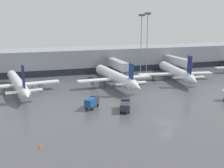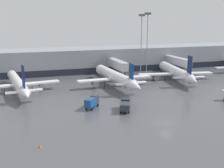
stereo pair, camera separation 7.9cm
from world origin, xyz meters
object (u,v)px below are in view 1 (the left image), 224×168
parked_jet_0 (115,77)px  service_truck_0 (125,105)px  service_truck_2 (92,101)px  apron_light_mast_1 (147,27)px  traffic_cone_1 (40,146)px  parked_jet_4 (176,72)px  parked_jet_1 (18,83)px  apron_light_mast_0 (141,28)px

parked_jet_0 → service_truck_0: 23.58m
service_truck_0 → service_truck_2: bearing=81.4°
service_truck_2 → apron_light_mast_1: bearing=-0.2°
parked_jet_0 → service_truck_0: bearing=163.5°
parked_jet_0 → apron_light_mast_1: (19.35, 18.92, 14.32)m
traffic_cone_1 → apron_light_mast_1: (44.35, 55.09, 17.02)m
apron_light_mast_1 → service_truck_0: bearing=-120.6°
parked_jet_0 → parked_jet_4: (22.93, 3.16, -0.43)m
parked_jet_1 → apron_light_mast_1: size_ratio=1.48×
parked_jet_1 → traffic_cone_1: bearing=177.3°
traffic_cone_1 → parked_jet_1: bearing=94.9°
service_truck_2 → parked_jet_0: bearing=6.9°
service_truck_0 → traffic_cone_1: 23.69m
parked_jet_1 → service_truck_0: (22.78, -24.36, -1.28)m
parked_jet_4 → apron_light_mast_1: (-3.59, 15.76, 14.74)m
parked_jet_0 → traffic_cone_1: parked_jet_0 is taller
parked_jet_4 → service_truck_0: parked_jet_4 is taller
service_truck_2 → apron_light_mast_1: apron_light_mast_1 is taller
parked_jet_1 → apron_light_mast_0: size_ratio=1.52×
parked_jet_1 → service_truck_2: (16.20, -20.19, -1.12)m
parked_jet_0 → service_truck_2: bearing=144.1°
parked_jet_1 → apron_light_mast_0: 50.41m
service_truck_2 → apron_light_mast_0: apron_light_mast_0 is taller
apron_light_mast_0 → traffic_cone_1: bearing=-127.2°
parked_jet_1 → parked_jet_4: parked_jet_4 is taller
service_truck_0 → apron_light_mast_1: 51.13m
parked_jet_0 → parked_jet_1: (-28.20, 1.47, -0.30)m
traffic_cone_1 → apron_light_mast_0: apron_light_mast_0 is taller
apron_light_mast_0 → apron_light_mast_1: (2.45, -0.03, 0.38)m
service_truck_2 → apron_light_mast_0: size_ratio=0.22×
parked_jet_4 → parked_jet_1: bearing=102.1°
service_truck_0 → traffic_cone_1: size_ratio=9.06×
parked_jet_1 → traffic_cone_1: size_ratio=53.28×
parked_jet_0 → traffic_cone_1: bearing=142.1°
service_truck_0 → apron_light_mast_1: size_ratio=0.25×
parked_jet_0 → apron_light_mast_0: size_ratio=1.57×
parked_jet_1 → traffic_cone_1: parked_jet_1 is taller
parked_jet_4 → service_truck_2: parked_jet_4 is taller
service_truck_0 → service_truck_2: size_ratio=1.18×
apron_light_mast_0 → service_truck_0: bearing=-118.1°
parked_jet_0 → apron_light_mast_0: 28.96m
parked_jet_0 → parked_jet_4: 23.15m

